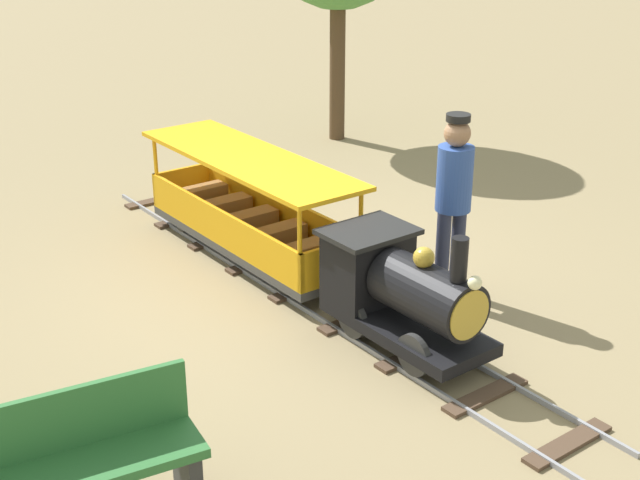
{
  "coord_description": "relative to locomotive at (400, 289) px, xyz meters",
  "views": [
    {
      "loc": [
        4.06,
        5.65,
        3.38
      ],
      "look_at": [
        0.0,
        0.25,
        0.55
      ],
      "focal_mm": 48.87,
      "sensor_mm": 36.0,
      "label": 1
    }
  ],
  "objects": [
    {
      "name": "locomotive",
      "position": [
        0.0,
        0.0,
        0.0
      ],
      "size": [
        0.7,
        1.44,
        1.06
      ],
      "color": "black",
      "rests_on": "ground_plane"
    },
    {
      "name": "conductor_person",
      "position": [
        -0.92,
        -0.39,
        0.47
      ],
      "size": [
        0.3,
        0.3,
        1.62
      ],
      "color": "#282D47",
      "rests_on": "ground_plane"
    },
    {
      "name": "track",
      "position": [
        0.0,
        -1.21,
        -0.47
      ],
      "size": [
        0.74,
        6.4,
        0.04
      ],
      "color": "gray",
      "rests_on": "ground_plane"
    },
    {
      "name": "passenger_car",
      "position": [
        0.0,
        -2.11,
        -0.06
      ],
      "size": [
        0.8,
        2.7,
        0.97
      ],
      "color": "#3F3F3F",
      "rests_on": "ground_plane"
    },
    {
      "name": "park_bench",
      "position": [
        2.74,
        0.48,
        -0.07
      ],
      "size": [
        1.35,
        0.6,
        0.82
      ],
      "color": "#2D6B33",
      "rests_on": "ground_plane"
    },
    {
      "name": "ground_plane",
      "position": [
        0.0,
        -1.26,
        -0.48
      ],
      "size": [
        60.0,
        60.0,
        0.0
      ],
      "primitive_type": "plane",
      "color": "#8C7A56"
    }
  ]
}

